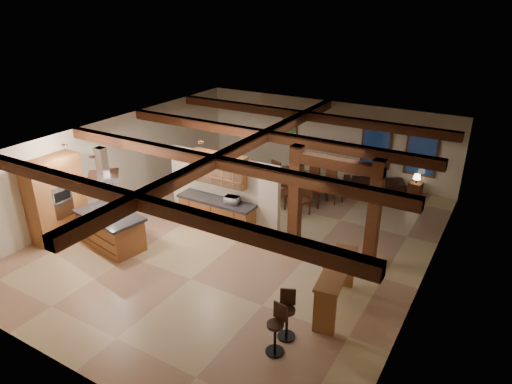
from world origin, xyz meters
TOP-DOWN VIEW (x-y plane):
  - ground at (0.00, 0.00)m, footprint 12.00×12.00m
  - room_walls at (0.00, 0.00)m, footprint 12.00×12.00m
  - ceiling_beams at (0.00, 0.00)m, footprint 10.00×12.00m
  - timber_posts at (2.50, 0.50)m, footprint 2.50×0.30m
  - partition_wall at (-1.00, 0.50)m, footprint 3.80×0.18m
  - pantry_cabinet at (-4.67, -2.60)m, footprint 0.67×1.60m
  - back_counter at (-1.00, 0.11)m, footprint 2.50×0.66m
  - upper_display_cabinet at (-1.00, 0.31)m, footprint 1.80×0.36m
  - range_hood at (-2.92, -2.26)m, footprint 1.10×1.10m
  - back_windows at (2.80, 5.93)m, footprint 2.70×0.07m
  - framed_art at (-1.50, 5.94)m, footprint 0.65×0.05m
  - recessed_cans at (-2.53, -1.93)m, footprint 3.16×2.46m
  - kitchen_island at (-2.92, -2.26)m, footprint 2.18×1.42m
  - dining_table at (0.38, 3.24)m, footprint 1.69×0.96m
  - sofa at (2.23, 5.29)m, footprint 2.27×1.57m
  - microwave at (-0.43, 0.11)m, footprint 0.45×0.33m
  - bar_counter at (3.50, -1.70)m, footprint 0.78×2.11m
  - side_table at (3.64, 5.54)m, footprint 0.46×0.46m
  - table_lamp at (3.64, 5.54)m, footprint 0.27×0.27m
  - bar_stool_a at (3.02, -3.60)m, footprint 0.38×0.39m
  - bar_stool_b at (2.99, -3.09)m, footprint 0.41×0.42m
  - bar_stool_c at (3.11, -1.11)m, footprint 0.40×0.40m
  - dining_chairs at (0.38, 3.24)m, footprint 2.62×2.62m

SIDE VIEW (x-z plane):
  - ground at x=0.00m, z-range 0.00..0.00m
  - side_table at x=3.64m, z-range 0.00..0.52m
  - dining_table at x=0.38m, z-range 0.00..0.59m
  - sofa at x=2.23m, z-range 0.00..0.62m
  - back_counter at x=-1.00m, z-range 0.01..0.95m
  - kitchen_island at x=-2.92m, z-range 0.00..1.01m
  - bar_stool_c at x=3.11m, z-range 0.01..1.05m
  - bar_stool_a at x=3.02m, z-range 0.01..1.09m
  - bar_stool_b at x=2.99m, z-range 0.01..1.09m
  - dining_chairs at x=0.38m, z-range 0.01..1.34m
  - bar_counter at x=3.50m, z-range 0.19..1.27m
  - table_lamp at x=3.64m, z-range 0.58..0.89m
  - microwave at x=-0.43m, z-range 0.94..1.17m
  - partition_wall at x=-1.00m, z-range 0.00..2.20m
  - pantry_cabinet at x=-4.67m, z-range 0.00..2.40m
  - back_windows at x=2.80m, z-range 0.65..2.35m
  - framed_art at x=-1.50m, z-range 1.27..2.12m
  - timber_posts at x=2.50m, z-range 0.31..3.21m
  - room_walls at x=0.00m, z-range -4.22..7.78m
  - range_hood at x=-2.92m, z-range 1.08..2.48m
  - upper_display_cabinet at x=-1.00m, z-range 1.37..2.33m
  - ceiling_beams at x=0.00m, z-range 2.62..2.90m
  - recessed_cans at x=-2.53m, z-range 2.85..2.89m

